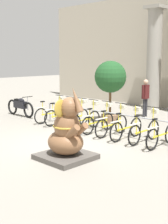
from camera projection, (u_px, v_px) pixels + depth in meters
ground_plane at (66, 144)px, 9.63m from camera, size 60.00×60.00×0.00m
column_left at (154, 58)px, 15.72m from camera, size 0.91×0.91×5.16m
bike_rack at (100, 114)px, 11.12m from camera, size 5.77×0.05×0.77m
bicycle_0 at (52, 112)px, 12.86m from camera, size 0.48×1.70×1.09m
bicycle_1 at (62, 114)px, 12.40m from camera, size 0.48×1.70×1.09m
bicycle_2 at (74, 116)px, 11.99m from camera, size 0.48×1.70×1.09m
bicycle_3 at (85, 119)px, 11.52m from camera, size 0.48×1.70×1.09m
bicycle_4 at (99, 121)px, 11.09m from camera, size 0.48×1.70×1.09m
bicycle_5 at (112, 124)px, 10.63m from camera, size 0.48×1.70×1.09m
bicycle_6 at (127, 127)px, 10.17m from camera, size 0.48×1.70×1.09m
bicycle_7 at (145, 130)px, 9.76m from camera, size 0.48×1.70×1.09m
bicycle_8 at (163, 133)px, 9.29m from camera, size 0.48×1.70×1.09m
elephant_statue at (67, 135)px, 8.06m from camera, size 1.29×1.29×1.95m
motorcycle at (20, 106)px, 14.18m from camera, size 1.98×0.55×0.95m
person_pedestrian at (145, 95)px, 13.95m from camera, size 0.22×0.47×1.68m
potted_tree at (110, 80)px, 12.66m from camera, size 1.29×1.29×2.52m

